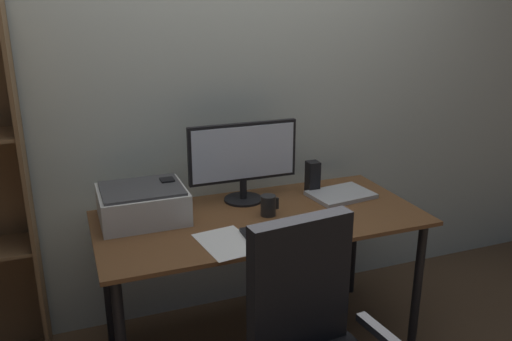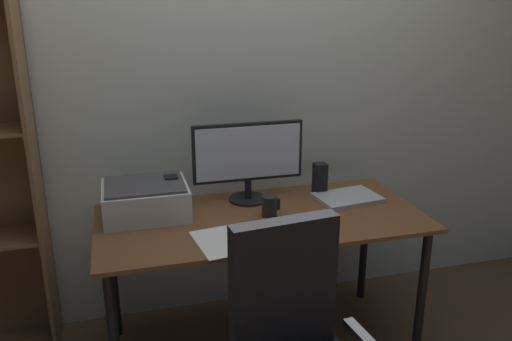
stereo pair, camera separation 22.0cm
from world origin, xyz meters
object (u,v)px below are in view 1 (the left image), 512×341
(monitor, at_px, (243,157))
(mouse, at_px, (312,222))
(desk, at_px, (261,232))
(laptop, at_px, (341,195))
(coffee_mug, at_px, (268,206))
(printer, at_px, (143,203))
(keyboard, at_px, (274,230))
(speaker_left, at_px, (168,195))
(speaker_right, at_px, (313,177))

(monitor, bearing_deg, mouse, -64.64)
(desk, bearing_deg, laptop, 10.90)
(coffee_mug, relative_size, laptop, 0.31)
(coffee_mug, distance_m, laptop, 0.47)
(coffee_mug, distance_m, printer, 0.60)
(monitor, distance_m, mouse, 0.50)
(monitor, bearing_deg, keyboard, -90.16)
(monitor, xyz_separation_m, keyboard, (-0.00, -0.41, -0.23))
(speaker_left, bearing_deg, desk, -28.34)
(desk, height_order, laptop, laptop)
(coffee_mug, xyz_separation_m, speaker_right, (0.35, 0.22, 0.03))
(monitor, relative_size, keyboard, 1.96)
(monitor, bearing_deg, laptop, -14.46)
(mouse, distance_m, speaker_right, 0.45)
(printer, bearing_deg, desk, -17.34)
(coffee_mug, height_order, laptop, coffee_mug)
(mouse, bearing_deg, speaker_left, 132.13)
(coffee_mug, xyz_separation_m, speaker_left, (-0.44, 0.22, 0.03))
(mouse, xyz_separation_m, speaker_left, (-0.59, 0.40, 0.07))
(desk, height_order, coffee_mug, coffee_mug)
(speaker_left, distance_m, speaker_right, 0.79)
(speaker_right, bearing_deg, speaker_left, 180.00)
(laptop, relative_size, printer, 0.80)
(speaker_right, bearing_deg, laptop, -48.29)
(speaker_right, bearing_deg, printer, -176.88)
(speaker_left, bearing_deg, keyboard, -45.70)
(monitor, bearing_deg, coffee_mug, -78.00)
(desk, height_order, monitor, monitor)
(desk, height_order, speaker_right, speaker_right)
(keyboard, bearing_deg, speaker_left, 135.26)
(laptop, distance_m, speaker_right, 0.18)
(keyboard, relative_size, speaker_left, 1.71)
(monitor, distance_m, speaker_right, 0.42)
(coffee_mug, bearing_deg, speaker_right, 32.24)
(desk, distance_m, laptop, 0.51)
(keyboard, bearing_deg, desk, 88.11)
(monitor, height_order, mouse, monitor)
(monitor, height_order, speaker_left, monitor)
(speaker_right, bearing_deg, coffee_mug, -147.76)
(monitor, xyz_separation_m, mouse, (0.19, -0.41, -0.22))
(laptop, bearing_deg, speaker_left, 164.99)
(coffee_mug, bearing_deg, desk, 178.13)
(mouse, bearing_deg, coffee_mug, 115.02)
(mouse, height_order, printer, printer)
(desk, height_order, keyboard, keyboard)
(monitor, xyz_separation_m, printer, (-0.53, -0.06, -0.16))
(coffee_mug, bearing_deg, mouse, -51.34)
(laptop, height_order, speaker_right, speaker_right)
(printer, bearing_deg, mouse, -25.91)
(desk, bearing_deg, mouse, -44.63)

